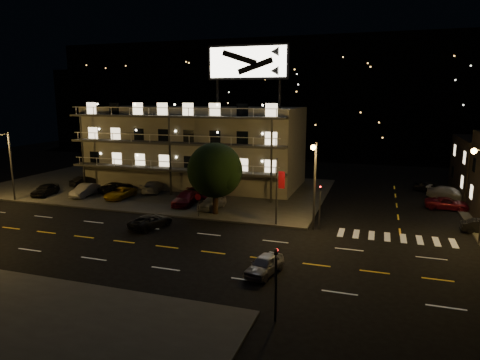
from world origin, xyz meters
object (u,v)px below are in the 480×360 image
(road_car_east, at_px, (264,265))
(road_car_west, at_px, (151,221))
(lot_car_7, at_px, (154,186))
(tree, at_px, (215,172))
(lot_car_2, at_px, (120,193))
(lot_car_4, at_px, (212,202))

(road_car_east, height_order, road_car_west, road_car_east)
(lot_car_7, bearing_deg, road_car_west, 107.07)
(tree, bearing_deg, lot_car_2, 168.09)
(lot_car_7, height_order, road_car_east, lot_car_7)
(lot_car_4, xyz_separation_m, road_car_west, (-3.06, -7.48, -0.23))
(tree, distance_m, road_car_west, 8.07)
(tree, height_order, road_car_east, tree)
(lot_car_2, bearing_deg, lot_car_4, -2.43)
(road_car_east, bearing_deg, road_car_west, 163.22)
(lot_car_2, bearing_deg, road_car_east, -32.78)
(lot_car_2, distance_m, road_car_east, 26.63)
(lot_car_7, xyz_separation_m, road_car_east, (19.57, -19.64, -0.21))
(lot_car_7, bearing_deg, lot_car_2, 51.89)
(tree, height_order, lot_car_4, tree)
(lot_car_2, distance_m, lot_car_4, 12.10)
(road_car_east, xyz_separation_m, road_car_west, (-12.67, 6.91, -0.04))
(lot_car_2, bearing_deg, lot_car_7, 66.02)
(lot_car_2, height_order, lot_car_4, lot_car_4)
(lot_car_7, relative_size, road_car_west, 1.11)
(lot_car_2, height_order, lot_car_7, lot_car_7)
(tree, height_order, road_car_west, tree)
(lot_car_4, distance_m, lot_car_7, 11.25)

